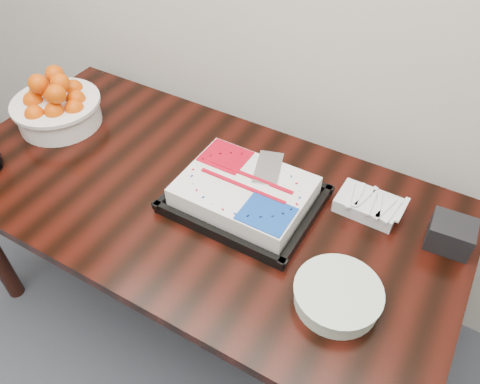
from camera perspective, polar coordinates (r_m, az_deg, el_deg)
The scene contains 6 objects.
table at distance 1.68m, azimuth -5.30°, elevation -2.08°, with size 1.80×0.90×0.75m.
cake_tray at distance 1.54m, azimuth 0.58°, elevation -0.25°, with size 0.47×0.38×0.10m.
tangerine_bowl at distance 1.99m, azimuth -21.55°, elevation 10.04°, with size 0.34×0.34×0.22m.
plate_stack at distance 1.34m, azimuth 11.78°, elevation -12.26°, with size 0.24×0.24×0.06m.
fork_bag at distance 1.58m, azimuth 15.30°, elevation -1.45°, with size 0.20×0.13×0.06m.
napkin_box at distance 1.55m, azimuth 24.29°, elevation -4.72°, with size 0.13×0.11×0.09m, color black.
Camera 1 is at (0.70, 1.09, 1.88)m, focal length 35.00 mm.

